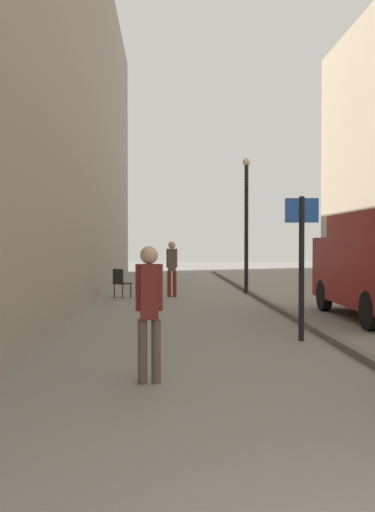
{
  "coord_description": "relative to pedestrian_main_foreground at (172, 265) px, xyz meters",
  "views": [
    {
      "loc": [
        -1.4,
        -1.51,
        1.75
      ],
      "look_at": [
        -0.74,
        14.19,
        1.4
      ],
      "focal_mm": 38.78,
      "sensor_mm": 36.0,
      "label": 1
    }
  ],
  "objects": [
    {
      "name": "kerb_strip",
      "position": [
        2.73,
        -4.59,
        -0.99
      ],
      "size": [
        0.16,
        40.0,
        0.12
      ],
      "primitive_type": "cube",
      "color": "#615F5B",
      "rests_on": "ground_plane"
    },
    {
      "name": "street_sign_post",
      "position": [
        2.22,
        -8.27,
        0.49
      ],
      "size": [
        0.6,
        0.1,
        2.6
      ],
      "rotation": [
        0.0,
        0.0,
        3.06
      ],
      "color": "black",
      "rests_on": "ground_plane"
    },
    {
      "name": "pedestrian_main_foreground",
      "position": [
        0.0,
        0.0,
        0.0
      ],
      "size": [
        0.36,
        0.24,
        1.83
      ],
      "rotation": [
        0.0,
        0.0,
        -0.15
      ],
      "color": "maroon",
      "rests_on": "ground_plane"
    },
    {
      "name": "cafe_chair_near_window",
      "position": [
        -1.65,
        -0.33,
        -0.51
      ],
      "size": [
        0.62,
        0.62,
        0.94
      ],
      "rotation": [
        0.0,
        0.0,
        5.58
      ],
      "color": "black",
      "rests_on": "ground_plane"
    },
    {
      "name": "pedestrian_mid_block",
      "position": [
        -0.44,
        -11.2,
        -0.06
      ],
      "size": [
        0.34,
        0.22,
        1.72
      ],
      "rotation": [
        0.0,
        0.0,
        0.07
      ],
      "color": "brown",
      "rests_on": "ground_plane"
    },
    {
      "name": "building_facade_left",
      "position": [
        -3.88,
        -4.59,
        5.22
      ],
      "size": [
        2.86,
        40.0,
        12.55
      ],
      "primitive_type": "cube",
      "color": "gray",
      "rests_on": "ground_plane"
    },
    {
      "name": "lamp_post",
      "position": [
        2.63,
        1.2,
        1.67
      ],
      "size": [
        0.28,
        0.28,
        4.76
      ],
      "color": "black",
      "rests_on": "ground_plane"
    },
    {
      "name": "ground_plane",
      "position": [
        1.15,
        -4.59,
        -1.05
      ],
      "size": [
        80.0,
        80.0,
        0.0
      ],
      "primitive_type": "plane",
      "color": "gray"
    }
  ]
}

